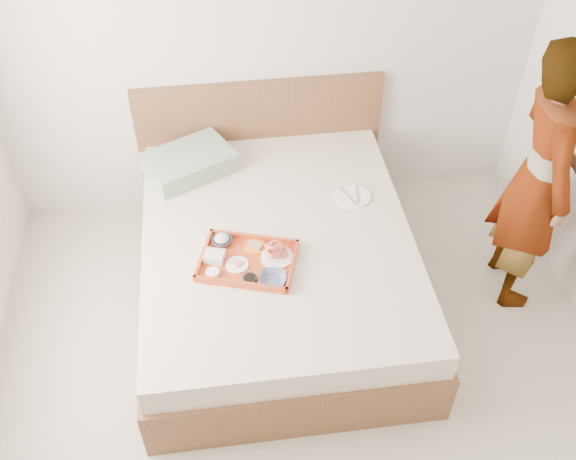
# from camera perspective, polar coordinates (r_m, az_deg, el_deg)

# --- Properties ---
(ground) EXTENTS (3.50, 4.00, 0.01)m
(ground) POSITION_cam_1_polar(r_m,az_deg,el_deg) (3.62, 2.24, -17.44)
(ground) COLOR beige
(ground) RESTS_ON ground
(wall_back) EXTENTS (3.50, 0.01, 2.60)m
(wall_back) POSITION_cam_1_polar(r_m,az_deg,el_deg) (4.16, -1.88, 17.12)
(wall_back) COLOR silver
(wall_back) RESTS_ON ground
(bed) EXTENTS (1.65, 2.00, 0.53)m
(bed) POSITION_cam_1_polar(r_m,az_deg,el_deg) (3.98, -0.91, -3.07)
(bed) COLOR brown
(bed) RESTS_ON ground
(headboard) EXTENTS (1.65, 0.06, 0.95)m
(headboard) POSITION_cam_1_polar(r_m,az_deg,el_deg) (4.57, -2.43, 7.61)
(headboard) COLOR brown
(headboard) RESTS_ON ground
(pillow) EXTENTS (0.64, 0.56, 0.13)m
(pillow) POSITION_cam_1_polar(r_m,az_deg,el_deg) (4.24, -8.59, 5.84)
(pillow) COLOR gray
(pillow) RESTS_ON bed
(tray) EXTENTS (0.61, 0.51, 0.05)m
(tray) POSITION_cam_1_polar(r_m,az_deg,el_deg) (3.62, -3.53, -2.67)
(tray) COLOR #D0441B
(tray) RESTS_ON bed
(prawn_plate) EXTENTS (0.22, 0.22, 0.01)m
(prawn_plate) POSITION_cam_1_polar(r_m,az_deg,el_deg) (3.63, -0.95, -2.38)
(prawn_plate) COLOR white
(prawn_plate) RESTS_ON tray
(navy_bowl_big) EXTENTS (0.18, 0.18, 0.04)m
(navy_bowl_big) POSITION_cam_1_polar(r_m,az_deg,el_deg) (3.51, -1.32, -4.28)
(navy_bowl_big) COLOR #181D40
(navy_bowl_big) RESTS_ON tray
(sauce_dish) EXTENTS (0.09, 0.09, 0.03)m
(sauce_dish) POSITION_cam_1_polar(r_m,az_deg,el_deg) (3.52, -3.34, -4.29)
(sauce_dish) COLOR black
(sauce_dish) RESTS_ON tray
(meat_plate) EXTENTS (0.16, 0.16, 0.01)m
(meat_plate) POSITION_cam_1_polar(r_m,az_deg,el_deg) (3.61, -4.46, -3.04)
(meat_plate) COLOR white
(meat_plate) RESTS_ON tray
(bread_plate) EXTENTS (0.16, 0.16, 0.01)m
(bread_plate) POSITION_cam_1_polar(r_m,az_deg,el_deg) (3.70, -2.86, -1.45)
(bread_plate) COLOR orange
(bread_plate) RESTS_ON tray
(salad_bowl) EXTENTS (0.14, 0.14, 0.04)m
(salad_bowl) POSITION_cam_1_polar(r_m,az_deg,el_deg) (3.72, -5.76, -0.94)
(salad_bowl) COLOR #181D40
(salad_bowl) RESTS_ON tray
(plastic_tub) EXTENTS (0.13, 0.12, 0.05)m
(plastic_tub) POSITION_cam_1_polar(r_m,az_deg,el_deg) (3.63, -6.41, -2.30)
(plastic_tub) COLOR silver
(plastic_tub) RESTS_ON tray
(cheese_round) EXTENTS (0.09, 0.09, 0.03)m
(cheese_round) POSITION_cam_1_polar(r_m,az_deg,el_deg) (3.56, -6.56, -3.74)
(cheese_round) COLOR white
(cheese_round) RESTS_ON tray
(dinner_plate) EXTENTS (0.23, 0.23, 0.01)m
(dinner_plate) POSITION_cam_1_polar(r_m,az_deg,el_deg) (4.05, 5.62, 2.96)
(dinner_plate) COLOR white
(dinner_plate) RESTS_ON bed
(person) EXTENTS (0.47, 0.66, 1.71)m
(person) POSITION_cam_1_polar(r_m,az_deg,el_deg) (3.91, 21.00, 4.12)
(person) COLOR silver
(person) RESTS_ON ground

